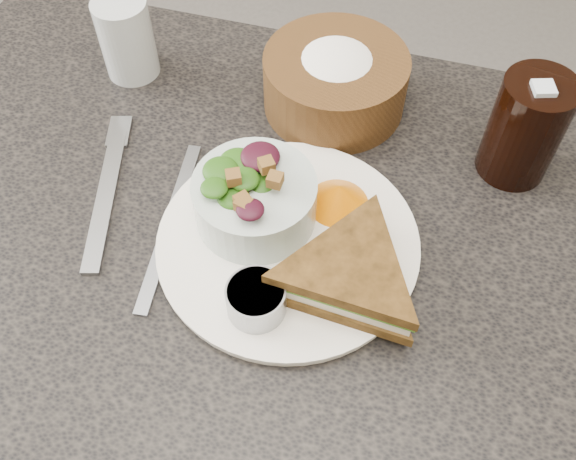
# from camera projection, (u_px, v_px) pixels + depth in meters

# --- Properties ---
(floor) EXTENTS (6.00, 6.00, 0.00)m
(floor) POSITION_uv_depth(u_px,v_px,m) (280.00, 454.00, 1.29)
(floor) COLOR #5B5855
(floor) RESTS_ON ground
(dining_table) EXTENTS (1.00, 0.70, 0.75)m
(dining_table) POSITION_uv_depth(u_px,v_px,m) (278.00, 383.00, 0.98)
(dining_table) COLOR black
(dining_table) RESTS_ON floor
(dinner_plate) EXTENTS (0.27, 0.27, 0.01)m
(dinner_plate) POSITION_uv_depth(u_px,v_px,m) (288.00, 243.00, 0.67)
(dinner_plate) COLOR white
(dinner_plate) RESTS_ON dining_table
(sandwich) EXTENTS (0.18, 0.18, 0.05)m
(sandwich) POSITION_uv_depth(u_px,v_px,m) (350.00, 275.00, 0.62)
(sandwich) COLOR brown
(sandwich) RESTS_ON dinner_plate
(salad_bowl) EXTENTS (0.15, 0.15, 0.07)m
(salad_bowl) POSITION_uv_depth(u_px,v_px,m) (255.00, 194.00, 0.66)
(salad_bowl) COLOR #B1C4BC
(salad_bowl) RESTS_ON dinner_plate
(dressing_ramekin) EXTENTS (0.07, 0.07, 0.03)m
(dressing_ramekin) POSITION_uv_depth(u_px,v_px,m) (256.00, 300.00, 0.61)
(dressing_ramekin) COLOR gray
(dressing_ramekin) RESTS_ON dinner_plate
(orange_wedge) EXTENTS (0.10, 0.10, 0.03)m
(orange_wedge) POSITION_uv_depth(u_px,v_px,m) (338.00, 195.00, 0.68)
(orange_wedge) COLOR orange
(orange_wedge) RESTS_ON dinner_plate
(fork) EXTENTS (0.07, 0.20, 0.01)m
(fork) POSITION_uv_depth(u_px,v_px,m) (106.00, 197.00, 0.71)
(fork) COLOR #93979B
(fork) RESTS_ON dining_table
(knife) EXTENTS (0.04, 0.23, 0.00)m
(knife) POSITION_uv_depth(u_px,v_px,m) (170.00, 224.00, 0.69)
(knife) COLOR #8F959E
(knife) RESTS_ON dining_table
(bread_basket) EXTENTS (0.23, 0.23, 0.10)m
(bread_basket) POSITION_uv_depth(u_px,v_px,m) (336.00, 74.00, 0.76)
(bread_basket) COLOR brown
(bread_basket) RESTS_ON dining_table
(cola_glass) EXTENTS (0.08, 0.08, 0.14)m
(cola_glass) POSITION_uv_depth(u_px,v_px,m) (527.00, 124.00, 0.69)
(cola_glass) COLOR black
(cola_glass) RESTS_ON dining_table
(water_glass) EXTENTS (0.08, 0.08, 0.10)m
(water_glass) POSITION_uv_depth(u_px,v_px,m) (127.00, 38.00, 0.80)
(water_glass) COLOR #B4BCBF
(water_glass) RESTS_ON dining_table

